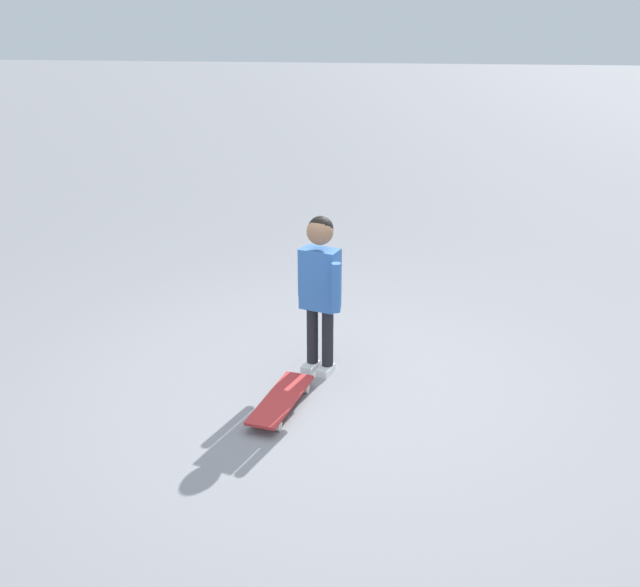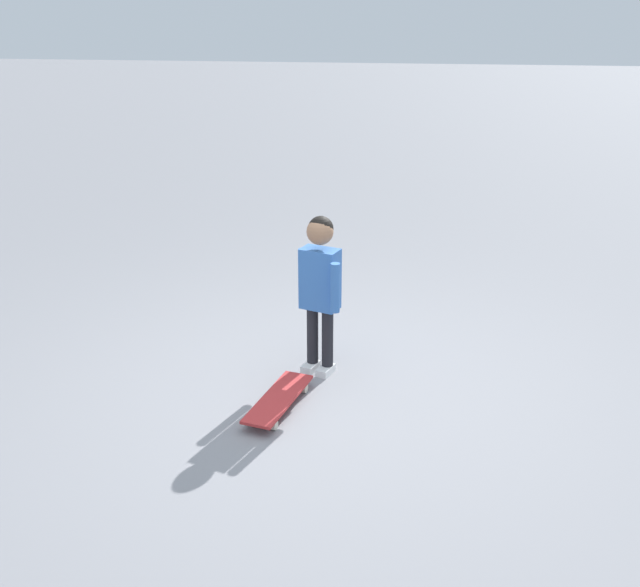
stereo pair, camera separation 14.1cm
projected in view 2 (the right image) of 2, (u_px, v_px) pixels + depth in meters
ground_plane at (321, 398)px, 4.74m from camera, size 50.00×50.00×0.00m
child_person at (320, 278)px, 4.85m from camera, size 0.31×0.30×1.06m
skateboard at (278, 399)px, 4.60m from camera, size 0.70×0.33×0.07m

